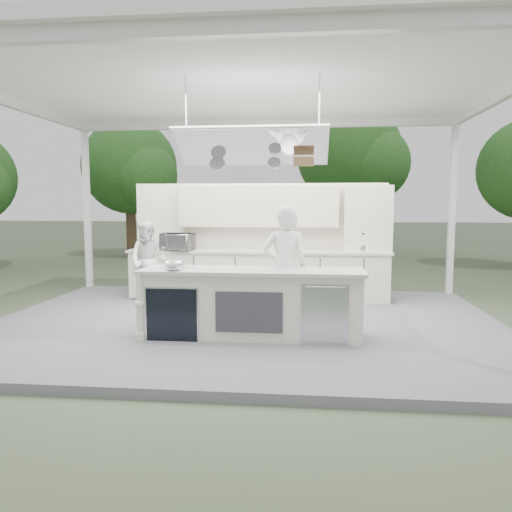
# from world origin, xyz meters

# --- Properties ---
(ground) EXTENTS (90.00, 90.00, 0.00)m
(ground) POSITION_xyz_m (0.00, 0.00, 0.00)
(ground) COLOR #445037
(ground) RESTS_ON ground
(stage_deck) EXTENTS (8.00, 6.00, 0.12)m
(stage_deck) POSITION_xyz_m (0.00, 0.00, 0.06)
(stage_deck) COLOR #58585C
(stage_deck) RESTS_ON ground
(tent) EXTENTS (8.20, 6.20, 3.86)m
(tent) POSITION_xyz_m (0.00, -0.01, 3.71)
(tent) COLOR white
(tent) RESTS_ON ground
(demo_island) EXTENTS (3.10, 0.79, 0.95)m
(demo_island) POSITION_xyz_m (0.18, -0.91, 0.60)
(demo_island) COLOR beige
(demo_island) RESTS_ON stage_deck
(back_counter) EXTENTS (5.08, 0.72, 0.95)m
(back_counter) POSITION_xyz_m (0.00, 1.90, 0.60)
(back_counter) COLOR beige
(back_counter) RESTS_ON stage_deck
(back_wall_unit) EXTENTS (5.05, 0.48, 2.25)m
(back_wall_unit) POSITION_xyz_m (0.44, 2.11, 1.57)
(back_wall_unit) COLOR beige
(back_wall_unit) RESTS_ON stage_deck
(tree_cluster) EXTENTS (19.55, 9.40, 5.85)m
(tree_cluster) POSITION_xyz_m (-0.16, 9.77, 3.29)
(tree_cluster) COLOR brown
(tree_cluster) RESTS_ON ground
(head_chef) EXTENTS (0.74, 0.56, 1.82)m
(head_chef) POSITION_xyz_m (0.64, -0.51, 1.03)
(head_chef) COLOR white
(head_chef) RESTS_ON stage_deck
(sous_chef) EXTENTS (0.82, 0.68, 1.53)m
(sous_chef) POSITION_xyz_m (-2.07, 1.48, 0.88)
(sous_chef) COLOR white
(sous_chef) RESTS_ON stage_deck
(toaster_oven) EXTENTS (0.64, 0.47, 0.33)m
(toaster_oven) POSITION_xyz_m (-1.55, 1.70, 1.24)
(toaster_oven) COLOR silver
(toaster_oven) RESTS_ON back_counter
(bowl_large) EXTENTS (0.42, 0.42, 0.08)m
(bowl_large) POSITION_xyz_m (-0.92, -0.79, 1.11)
(bowl_large) COLOR #B4B6BB
(bowl_large) RESTS_ON demo_island
(bowl_small) EXTENTS (0.25, 0.25, 0.07)m
(bowl_small) POSITION_xyz_m (-0.84, -1.15, 1.11)
(bowl_small) COLOR silver
(bowl_small) RESTS_ON demo_island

